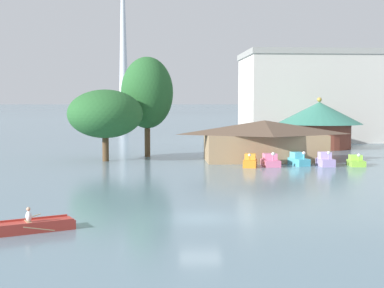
# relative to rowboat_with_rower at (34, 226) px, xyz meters

# --- Properties ---
(ground_plane) EXTENTS (2000.00, 2000.00, 0.00)m
(ground_plane) POSITION_rel_rowboat_with_rower_xyz_m (9.28, 2.77, -0.28)
(ground_plane) COLOR slate
(rowboat_with_rower) EXTENTS (4.40, 3.45, 1.35)m
(rowboat_with_rower) POSITION_rel_rowboat_with_rower_xyz_m (0.00, 0.00, 0.00)
(rowboat_with_rower) COLOR #B7382D
(rowboat_with_rower) RESTS_ON ground
(pedal_boat_orange) EXTENTS (1.87, 2.64, 1.53)m
(pedal_boat_orange) POSITION_rel_rowboat_with_rower_xyz_m (16.58, 28.49, 0.28)
(pedal_boat_orange) COLOR orange
(pedal_boat_orange) RESTS_ON ground
(pedal_boat_pink) EXTENTS (1.70, 2.88, 1.62)m
(pedal_boat_pink) POSITION_rel_rowboat_with_rower_xyz_m (18.93, 29.22, 0.26)
(pedal_boat_pink) COLOR pink
(pedal_boat_pink) RESTS_ON ground
(pedal_boat_cyan) EXTENTS (2.03, 3.12, 1.62)m
(pedal_boat_cyan) POSITION_rel_rowboat_with_rower_xyz_m (22.17, 29.93, 0.29)
(pedal_boat_cyan) COLOR #4CB7CC
(pedal_boat_cyan) RESTS_ON ground
(pedal_boat_lavender) EXTENTS (1.58, 2.37, 1.71)m
(pedal_boat_lavender) POSITION_rel_rowboat_with_rower_xyz_m (24.87, 28.87, 0.32)
(pedal_boat_lavender) COLOR #B299D8
(pedal_boat_lavender) RESTS_ON ground
(pedal_boat_lime) EXTENTS (1.76, 2.72, 1.44)m
(pedal_boat_lime) POSITION_rel_rowboat_with_rower_xyz_m (28.26, 28.84, 0.19)
(pedal_boat_lime) COLOR #8CCC3F
(pedal_boat_lime) RESTS_ON ground
(boathouse) EXTENTS (14.80, 7.67, 4.78)m
(boathouse) POSITION_rel_rowboat_with_rower_xyz_m (19.22, 34.28, 2.23)
(boathouse) COLOR #9E7F5B
(boathouse) RESTS_ON ground
(green_roof_pavilion) EXTENTS (12.72, 12.72, 7.56)m
(green_roof_pavilion) POSITION_rel_rowboat_with_rower_xyz_m (30.66, 51.35, 3.68)
(green_roof_pavilion) COLOR brown
(green_roof_pavilion) RESTS_ON ground
(shoreline_tree_tall_left) EXTENTS (8.77, 8.77, 8.37)m
(shoreline_tree_tall_left) POSITION_rel_rowboat_with_rower_xyz_m (0.63, 35.32, 5.25)
(shoreline_tree_tall_left) COLOR brown
(shoreline_tree_tall_left) RESTS_ON ground
(shoreline_tree_mid) EXTENTS (6.53, 6.53, 12.55)m
(shoreline_tree_mid) POSITION_rel_rowboat_with_rower_xyz_m (5.43, 40.32, 7.76)
(shoreline_tree_mid) COLOR brown
(shoreline_tree_mid) RESTS_ON ground
(background_building_block) EXTENTS (24.14, 17.64, 15.66)m
(background_building_block) POSITION_rel_rowboat_with_rower_xyz_m (34.11, 68.46, 7.57)
(background_building_block) COLOR beige
(background_building_block) RESTS_ON ground
(distant_broadcast_tower) EXTENTS (8.81, 8.81, 139.44)m
(distant_broadcast_tower) POSITION_rel_rowboat_with_rower_xyz_m (-11.34, 272.65, 56.76)
(distant_broadcast_tower) COLOR silver
(distant_broadcast_tower) RESTS_ON ground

